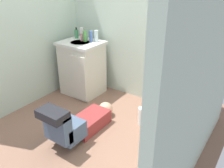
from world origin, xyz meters
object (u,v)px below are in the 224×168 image
Objects in this scene: bottle_pink at (82,37)px; bottle_clear at (96,36)px; bottle_white at (82,33)px; bottle_green at (85,36)px; vanity_cabinet at (82,68)px; toiletry_bag at (193,61)px; person_plumber at (79,122)px; toilet at (177,95)px; bottle_blue at (91,36)px; paper_towel_roll at (142,116)px; soap_dispenser at (77,34)px; toilet_paper_roll at (170,156)px; faucet at (87,36)px; tissue_box at (181,59)px.

bottle_pink is 0.22m from bottle_clear.
bottle_white is 0.15m from bottle_green.
toiletry_bag is (1.59, 0.17, 0.39)m from vanity_cabinet.
bottle_pink is at bearing 127.60° from person_plumber.
bottle_clear is at bearing 176.74° from toilet.
bottle_blue is at bearing 41.74° from vanity_cabinet.
toiletry_bag reaches higher than paper_towel_roll.
vanity_cabinet is 6.61× the size of toiletry_bag.
bottle_blue is (0.30, -0.03, 0.01)m from soap_dispenser.
vanity_cabinet is at bearing -33.10° from soap_dispenser.
paper_towel_roll is 2.10× the size of toilet_paper_roll.
paper_towel_roll is at bearing -15.07° from soap_dispenser.
bottle_pink reaches higher than faucet.
toilet_paper_roll is at bearing -26.90° from bottle_clear.
bottle_pink is at bearing -176.04° from tissue_box.
bottle_clear is at bearing 1.25° from faucet.
bottle_clear is at bearing 158.73° from paper_towel_roll.
paper_towel_roll is at bearing -14.77° from bottle_green.
bottle_clear is (0.36, 0.02, 0.01)m from soap_dispenser.
paper_towel_roll is (1.19, -0.39, -0.75)m from faucet.
bottle_white is (-1.58, 0.06, 0.54)m from toilet.
tissue_box is 1.27× the size of bottle_white.
bottle_white is 1.67× the size of bottle_pink.
vanity_cabinet is 0.52m from bottle_white.
toilet reaches higher than paper_towel_roll.
bottle_blue is (-1.48, -0.07, 0.09)m from toiletry_bag.
bottle_clear reaches higher than toiletry_bag.
toilet_paper_roll is at bearing -70.62° from tissue_box.
bottle_white reaches higher than toiletry_bag.
soap_dispenser is at bearing 146.90° from vanity_cabinet.
bottle_clear is (0.27, 0.01, -0.01)m from bottle_white.
bottle_pink is (-1.62, -0.10, 0.07)m from toiletry_bag.
faucet is 0.65× the size of bottle_green.
vanity_cabinet is at bearing -121.44° from bottle_green.
vanity_cabinet is 5.29× the size of bottle_blue.
vanity_cabinet reaches higher than toilet_paper_roll.
bottle_white reaches higher than bottle_clear.
bottle_pink is (-0.03, -0.08, 0.00)m from faucet.
paper_towel_roll is (1.21, -0.31, -0.76)m from bottle_pink.
toiletry_bag is (1.59, 0.02, -0.06)m from faucet.
tissue_box is 1.27m from bottle_clear.
vanity_cabinet reaches higher than toilet.
bottle_white is (0.10, 0.01, 0.02)m from soap_dispenser.
toilet is 1.48m from vanity_cabinet.
faucet is 0.65× the size of bottle_blue.
paper_towel_roll is 0.67m from toilet_paper_roll.
faucet is at bearing 161.77° from paper_towel_roll.
soap_dispenser reaches higher than person_plumber.
faucet is 0.81× the size of toiletry_bag.
person_plumber is at bearing -167.87° from toilet_paper_roll.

